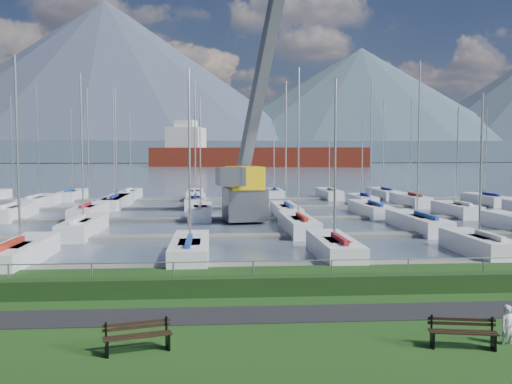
{
  "coord_description": "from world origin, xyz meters",
  "views": [
    {
      "loc": [
        -2.48,
        -21.23,
        5.28
      ],
      "look_at": [
        0.0,
        12.0,
        3.0
      ],
      "focal_mm": 40.0,
      "sensor_mm": 36.0,
      "label": 1
    }
  ],
  "objects": [
    {
      "name": "water",
      "position": [
        0.0,
        260.0,
        -0.4
      ],
      "size": [
        800.0,
        540.0,
        0.2
      ],
      "primitive_type": "cube",
      "color": "#485869"
    },
    {
      "name": "docks",
      "position": [
        0.0,
        26.0,
        -0.22
      ],
      "size": [
        90.0,
        41.6,
        0.25
      ],
      "color": "slate",
      "rests_on": "water"
    },
    {
      "name": "bench_right",
      "position": [
        4.24,
        -6.55,
        0.42
      ],
      "size": [
        1.85,
        0.76,
        0.85
      ],
      "rotation": [
        0.0,
        0.0,
        -0.19
      ],
      "color": "black",
      "rests_on": "grass"
    },
    {
      "name": "sailboat_fleet",
      "position": [
        -2.5,
        29.38,
        5.37
      ],
      "size": [
        75.36,
        49.04,
        13.28
      ],
      "color": "#202EA2",
      "rests_on": "water"
    },
    {
      "name": "foothill",
      "position": [
        0.0,
        330.0,
        6.0
      ],
      "size": [
        900.0,
        80.0,
        12.0
      ],
      "primitive_type": "cube",
      "color": "#4A5C6C",
      "rests_on": "water"
    },
    {
      "name": "bench_left",
      "position": [
        -4.52,
        -6.21,
        0.42
      ],
      "size": [
        1.85,
        0.9,
        0.85
      ],
      "rotation": [
        0.0,
        0.0,
        0.28
      ],
      "color": "black",
      "rests_on": "grass"
    },
    {
      "name": "path",
      "position": [
        0.0,
        -3.0,
        0.01
      ],
      "size": [
        160.0,
        2.0,
        0.04
      ],
      "primitive_type": "cube",
      "color": "black",
      "rests_on": "grass"
    },
    {
      "name": "mountains",
      "position": [
        7.35,
        404.62,
        46.68
      ],
      "size": [
        1190.0,
        360.0,
        115.0
      ],
      "color": "#455465",
      "rests_on": "water"
    },
    {
      "name": "hedge",
      "position": [
        0.0,
        -0.4,
        0.35
      ],
      "size": [
        80.0,
        0.7,
        0.7
      ],
      "primitive_type": "cube",
      "color": "#1A3413",
      "rests_on": "grass"
    },
    {
      "name": "fence",
      "position": [
        0.0,
        0.0,
        1.2
      ],
      "size": [
        80.0,
        0.04,
        0.04
      ],
      "primitive_type": "cylinder",
      "rotation": [
        0.0,
        1.57,
        0.0
      ],
      "color": "gray",
      "rests_on": "grass"
    },
    {
      "name": "crane",
      "position": [
        0.46,
        25.49,
        5.33
      ],
      "size": [
        6.43,
        13.21,
        22.35
      ],
      "rotation": [
        0.0,
        0.0,
        0.15
      ],
      "color": "slate",
      "rests_on": "water"
    },
    {
      "name": "cargo_ship_mid",
      "position": [
        12.29,
        215.25,
        3.64
      ],
      "size": [
        91.42,
        38.65,
        21.5
      ],
      "rotation": [
        0.0,
        0.0,
        -0.24
      ],
      "color": "maroon",
      "rests_on": "water"
    },
    {
      "name": "person",
      "position": [
        5.62,
        -6.36,
        0.62
      ],
      "size": [
        0.49,
        0.36,
        1.25
      ],
      "primitive_type": "imported",
      "rotation": [
        0.0,
        0.0,
        0.15
      ],
      "color": "silver",
      "rests_on": "grass"
    }
  ]
}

